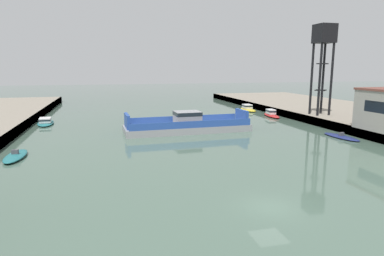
# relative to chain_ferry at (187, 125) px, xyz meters

# --- Properties ---
(ground_plane) EXTENTS (400.00, 400.00, 0.00)m
(ground_plane) POSITION_rel_chain_ferry_xyz_m (-1.25, -31.38, -1.04)
(ground_plane) COLOR #4C6656
(chain_ferry) EXTENTS (21.06, 7.05, 3.37)m
(chain_ferry) POSITION_rel_chain_ferry_xyz_m (0.00, 0.00, 0.00)
(chain_ferry) COLOR #939399
(chain_ferry) RESTS_ON ground
(moored_boat_near_left) EXTENTS (2.83, 7.39, 1.60)m
(moored_boat_near_left) POSITION_rel_chain_ferry_xyz_m (21.75, 11.71, -0.45)
(moored_boat_near_left) COLOR red
(moored_boat_near_left) RESTS_ON ground
(moored_boat_near_right) EXTENTS (2.30, 6.48, 1.02)m
(moored_boat_near_right) POSITION_rel_chain_ferry_xyz_m (-23.62, -11.17, -0.77)
(moored_boat_near_right) COLOR #237075
(moored_boat_near_right) RESTS_ON ground
(moored_boat_mid_left) EXTENTS (2.69, 7.00, 0.85)m
(moored_boat_mid_left) POSITION_rel_chain_ferry_xyz_m (21.37, -11.09, -0.85)
(moored_boat_mid_left) COLOR navy
(moored_boat_mid_left) RESTS_ON ground
(moored_boat_far_left) EXTENTS (3.55, 8.47, 1.28)m
(moored_boat_far_left) POSITION_rel_chain_ferry_xyz_m (-24.22, 13.60, -0.57)
(moored_boat_far_left) COLOR #237075
(moored_boat_far_left) RESTS_ON ground
(moored_boat_far_right) EXTENTS (2.88, 7.63, 1.55)m
(moored_boat_far_right) POSITION_rel_chain_ferry_xyz_m (21.09, 22.66, -0.47)
(moored_boat_far_right) COLOR yellow
(moored_boat_far_right) RESTS_ON ground
(crane_tower) EXTENTS (3.30, 3.30, 16.99)m
(crane_tower) POSITION_rel_chain_ferry_xyz_m (27.09, 2.60, 13.85)
(crane_tower) COLOR black
(crane_tower) RESTS_ON quay_right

